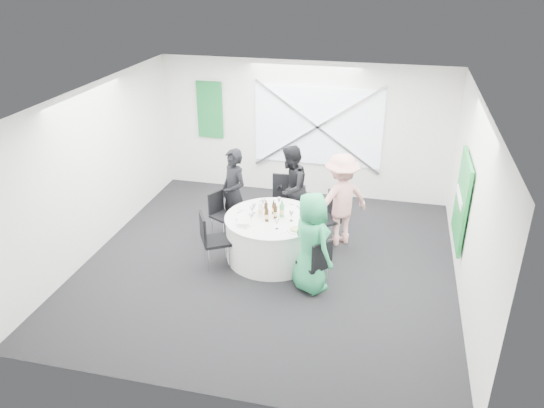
% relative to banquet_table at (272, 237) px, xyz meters
% --- Properties ---
extents(floor, '(6.00, 6.00, 0.00)m').
position_rel_banquet_table_xyz_m(floor, '(0.00, -0.20, -0.38)').
color(floor, black).
rests_on(floor, ground).
extents(ceiling, '(6.00, 6.00, 0.00)m').
position_rel_banquet_table_xyz_m(ceiling, '(0.00, -0.20, 2.42)').
color(ceiling, silver).
rests_on(ceiling, wall_back).
extents(wall_back, '(6.00, 0.00, 6.00)m').
position_rel_banquet_table_xyz_m(wall_back, '(0.00, 2.80, 1.02)').
color(wall_back, silver).
rests_on(wall_back, floor).
extents(wall_front, '(6.00, 0.00, 6.00)m').
position_rel_banquet_table_xyz_m(wall_front, '(0.00, -3.20, 1.02)').
color(wall_front, silver).
rests_on(wall_front, floor).
extents(wall_left, '(0.00, 6.00, 6.00)m').
position_rel_banquet_table_xyz_m(wall_left, '(-3.00, -0.20, 1.02)').
color(wall_left, silver).
rests_on(wall_left, floor).
extents(wall_right, '(0.00, 6.00, 6.00)m').
position_rel_banquet_table_xyz_m(wall_right, '(3.00, -0.20, 1.02)').
color(wall_right, silver).
rests_on(wall_right, floor).
extents(window_panel, '(2.60, 0.03, 1.60)m').
position_rel_banquet_table_xyz_m(window_panel, '(0.30, 2.76, 1.12)').
color(window_panel, silver).
rests_on(window_panel, wall_back).
extents(window_brace_a, '(2.63, 0.05, 1.84)m').
position_rel_banquet_table_xyz_m(window_brace_a, '(0.30, 2.72, 1.12)').
color(window_brace_a, silver).
rests_on(window_brace_a, window_panel).
extents(window_brace_b, '(2.63, 0.05, 1.84)m').
position_rel_banquet_table_xyz_m(window_brace_b, '(0.30, 2.72, 1.12)').
color(window_brace_b, silver).
rests_on(window_brace_b, window_panel).
extents(green_banner, '(0.55, 0.04, 1.20)m').
position_rel_banquet_table_xyz_m(green_banner, '(-2.00, 2.75, 1.32)').
color(green_banner, '#13612F').
rests_on(green_banner, wall_back).
extents(green_sign, '(0.05, 1.20, 1.40)m').
position_rel_banquet_table_xyz_m(green_sign, '(2.94, 0.40, 0.82)').
color(green_sign, '#178331').
rests_on(green_sign, wall_right).
extents(banquet_table, '(1.56, 1.56, 0.76)m').
position_rel_banquet_table_xyz_m(banquet_table, '(0.00, 0.00, 0.00)').
color(banquet_table, silver).
rests_on(banquet_table, floor).
extents(chair_back, '(0.48, 0.49, 1.01)m').
position_rel_banquet_table_xyz_m(chair_back, '(-0.07, 1.16, 0.21)').
color(chair_back, black).
rests_on(chair_back, floor).
extents(chair_back_left, '(0.51, 0.50, 0.82)m').
position_rel_banquet_table_xyz_m(chair_back_left, '(-1.10, 0.58, 0.10)').
color(chair_back_left, black).
rests_on(chair_back_left, floor).
extents(chair_back_right, '(0.60, 0.60, 0.93)m').
position_rel_banquet_table_xyz_m(chair_back_right, '(0.85, 0.76, 0.17)').
color(chair_back_right, black).
rests_on(chair_back_right, floor).
extents(chair_front_right, '(0.56, 0.56, 0.87)m').
position_rel_banquet_table_xyz_m(chair_front_right, '(0.88, -0.78, 0.12)').
color(chair_front_right, black).
rests_on(chair_front_right, floor).
extents(chair_front_left, '(0.60, 0.59, 0.96)m').
position_rel_banquet_table_xyz_m(chair_front_left, '(-0.89, -0.51, 0.18)').
color(chair_front_left, black).
rests_on(chair_front_left, floor).
extents(person_man_back_left, '(0.70, 0.67, 1.62)m').
position_rel_banquet_table_xyz_m(person_man_back_left, '(-0.86, 0.69, 0.43)').
color(person_man_back_left, black).
rests_on(person_man_back_left, floor).
extents(person_man_back, '(0.47, 0.80, 1.59)m').
position_rel_banquet_table_xyz_m(person_man_back, '(0.07, 1.16, 0.42)').
color(person_man_back, black).
rests_on(person_man_back, floor).
extents(person_woman_pink, '(1.16, 1.05, 1.66)m').
position_rel_banquet_table_xyz_m(person_woman_pink, '(1.03, 0.79, 0.45)').
color(person_woman_pink, pink).
rests_on(person_woman_pink, floor).
extents(person_woman_green, '(0.91, 0.90, 1.59)m').
position_rel_banquet_table_xyz_m(person_woman_green, '(0.78, -0.74, 0.41)').
color(person_woman_green, '#2B9F63').
rests_on(person_woman_green, floor).
extents(plate_back, '(0.26, 0.26, 0.01)m').
position_rel_banquet_table_xyz_m(plate_back, '(0.05, 0.53, 0.39)').
color(plate_back, white).
rests_on(plate_back, banquet_table).
extents(plate_back_left, '(0.26, 0.26, 0.01)m').
position_rel_banquet_table_xyz_m(plate_back_left, '(-0.53, 0.25, 0.39)').
color(plate_back_left, white).
rests_on(plate_back_left, banquet_table).
extents(plate_back_right, '(0.28, 0.28, 0.04)m').
position_rel_banquet_table_xyz_m(plate_back_right, '(0.54, 0.20, 0.40)').
color(plate_back_right, white).
rests_on(plate_back_right, banquet_table).
extents(plate_front_right, '(0.26, 0.26, 0.04)m').
position_rel_banquet_table_xyz_m(plate_front_right, '(0.47, -0.37, 0.40)').
color(plate_front_right, white).
rests_on(plate_front_right, banquet_table).
extents(plate_front_left, '(0.28, 0.28, 0.01)m').
position_rel_banquet_table_xyz_m(plate_front_left, '(-0.38, -0.35, 0.39)').
color(plate_front_left, white).
rests_on(plate_front_left, banquet_table).
extents(napkin, '(0.18, 0.13, 0.05)m').
position_rel_banquet_table_xyz_m(napkin, '(-0.37, -0.41, 0.42)').
color(napkin, silver).
rests_on(napkin, plate_front_left).
extents(beer_bottle_a, '(0.06, 0.06, 0.27)m').
position_rel_banquet_table_xyz_m(beer_bottle_a, '(-0.11, 0.05, 0.49)').
color(beer_bottle_a, '#351F09').
rests_on(beer_bottle_a, banquet_table).
extents(beer_bottle_b, '(0.06, 0.06, 0.25)m').
position_rel_banquet_table_xyz_m(beer_bottle_b, '(-0.00, 0.14, 0.47)').
color(beer_bottle_b, '#351F09').
rests_on(beer_bottle_b, banquet_table).
extents(beer_bottle_c, '(0.06, 0.06, 0.27)m').
position_rel_banquet_table_xyz_m(beer_bottle_c, '(0.06, -0.03, 0.49)').
color(beer_bottle_c, '#351F09').
rests_on(beer_bottle_c, banquet_table).
extents(beer_bottle_d, '(0.06, 0.06, 0.28)m').
position_rel_banquet_table_xyz_m(beer_bottle_d, '(-0.05, -0.16, 0.49)').
color(beer_bottle_d, '#351F09').
rests_on(beer_bottle_d, banquet_table).
extents(green_water_bottle, '(0.08, 0.08, 0.29)m').
position_rel_banquet_table_xyz_m(green_water_bottle, '(0.15, 0.06, 0.49)').
color(green_water_bottle, '#3EA354').
rests_on(green_water_bottle, banquet_table).
extents(clear_water_bottle, '(0.08, 0.08, 0.30)m').
position_rel_banquet_table_xyz_m(clear_water_bottle, '(-0.19, -0.02, 0.50)').
color(clear_water_bottle, white).
rests_on(clear_water_bottle, banquet_table).
extents(wine_glass_a, '(0.07, 0.07, 0.17)m').
position_rel_banquet_table_xyz_m(wine_glass_a, '(0.33, -0.06, 0.50)').
color(wine_glass_a, white).
rests_on(wine_glass_a, banquet_table).
extents(wine_glass_b, '(0.07, 0.07, 0.17)m').
position_rel_banquet_table_xyz_m(wine_glass_b, '(-0.33, 0.08, 0.50)').
color(wine_glass_b, white).
rests_on(wine_glass_b, banquet_table).
extents(wine_glass_c, '(0.07, 0.07, 0.17)m').
position_rel_banquet_table_xyz_m(wine_glass_c, '(-0.28, -0.29, 0.50)').
color(wine_glass_c, white).
rests_on(wine_glass_c, banquet_table).
extents(wine_glass_d, '(0.07, 0.07, 0.17)m').
position_rel_banquet_table_xyz_m(wine_glass_d, '(-0.22, 0.29, 0.50)').
color(wine_glass_d, white).
rests_on(wine_glass_d, banquet_table).
extents(wine_glass_e, '(0.07, 0.07, 0.17)m').
position_rel_banquet_table_xyz_m(wine_glass_e, '(-0.33, -0.03, 0.50)').
color(wine_glass_e, white).
rests_on(wine_glass_e, banquet_table).
extents(wine_glass_f, '(0.07, 0.07, 0.17)m').
position_rel_banquet_table_xyz_m(wine_glass_f, '(0.03, 0.42, 0.50)').
color(wine_glass_f, white).
rests_on(wine_glass_f, banquet_table).
extents(wine_glass_g, '(0.07, 0.07, 0.17)m').
position_rel_banquet_table_xyz_m(wine_glass_g, '(0.17, -0.37, 0.50)').
color(wine_glass_g, white).
rests_on(wine_glass_g, banquet_table).
extents(fork_a, '(0.11, 0.12, 0.01)m').
position_rel_banquet_table_xyz_m(fork_a, '(0.31, -0.49, 0.38)').
color(fork_a, silver).
rests_on(fork_a, banquet_table).
extents(knife_a, '(0.11, 0.12, 0.01)m').
position_rel_banquet_table_xyz_m(knife_a, '(0.53, -0.22, 0.38)').
color(knife_a, silver).
rests_on(knife_a, banquet_table).
extents(fork_b, '(0.11, 0.12, 0.01)m').
position_rel_banquet_table_xyz_m(fork_b, '(-0.52, -0.25, 0.38)').
color(fork_b, silver).
rests_on(fork_b, banquet_table).
extents(knife_b, '(0.10, 0.13, 0.01)m').
position_rel_banquet_table_xyz_m(knife_b, '(-0.34, -0.46, 0.38)').
color(knife_b, silver).
rests_on(knife_b, banquet_table).
extents(fork_c, '(0.08, 0.14, 0.01)m').
position_rel_banquet_table_xyz_m(fork_c, '(0.57, 0.09, 0.38)').
color(fork_c, silver).
rests_on(fork_c, banquet_table).
extents(knife_c, '(0.10, 0.13, 0.01)m').
position_rel_banquet_table_xyz_m(knife_c, '(0.36, 0.45, 0.38)').
color(knife_c, silver).
rests_on(knife_c, banquet_table).
extents(fork_d, '(0.10, 0.13, 0.01)m').
position_rel_banquet_table_xyz_m(fork_d, '(-0.36, 0.45, 0.38)').
color(fork_d, silver).
rests_on(fork_d, banquet_table).
extents(knife_d, '(0.08, 0.14, 0.01)m').
position_rel_banquet_table_xyz_m(knife_d, '(-0.57, 0.07, 0.38)').
color(knife_d, silver).
rests_on(knife_d, banquet_table).
extents(fork_e, '(0.15, 0.02, 0.01)m').
position_rel_banquet_table_xyz_m(fork_e, '(0.18, 0.55, 0.38)').
color(fork_e, silver).
rests_on(fork_e, banquet_table).
extents(knife_e, '(0.15, 0.02, 0.01)m').
position_rel_banquet_table_xyz_m(knife_e, '(-0.16, 0.55, 0.38)').
color(knife_e, silver).
rests_on(knife_e, banquet_table).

